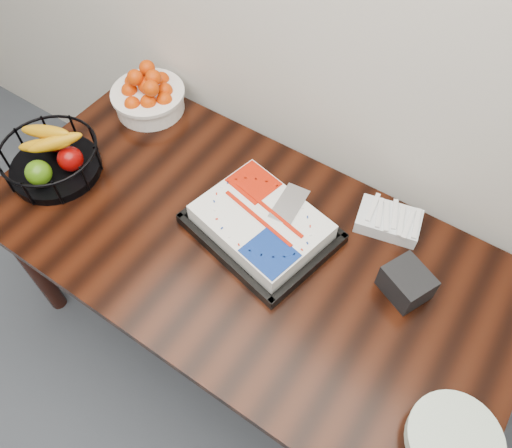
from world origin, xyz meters
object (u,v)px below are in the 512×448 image
Objects in this scene: napkin_box at (406,283)px; fruit_basket at (51,157)px; cake_tray at (261,224)px; table at (245,257)px; plate_stack at (453,441)px; tangerine_bowl at (148,93)px.

fruit_basket is at bearing -168.46° from napkin_box.
cake_tray is 0.49m from napkin_box.
table is 3.47× the size of cake_tray.
napkin_box reaches higher than table.
plate_stack is (0.79, -0.21, 0.12)m from table.
fruit_basket is 1.54m from plate_stack.
plate_stack is 0.44m from napkin_box.
tangerine_bowl is 0.84× the size of fruit_basket.
plate_stack is (1.54, -0.09, -0.05)m from fruit_basket.
table is 0.83m from plate_stack.
tangerine_bowl is 0.45m from fruit_basket.
napkin_box reaches higher than cake_tray.
cake_tray is at bearing -172.74° from napkin_box.
table is at bearing 165.10° from plate_stack.
napkin_box is (0.49, 0.06, 0.01)m from cake_tray.
napkin_box is (0.51, 0.13, 0.13)m from table.
plate_stack is (0.77, -0.28, -0.01)m from cake_tray.
napkin_box is at bearing 11.54° from fruit_basket.
tangerine_bowl is (-0.68, 0.32, 0.17)m from table.
cake_tray is 0.82m from plate_stack.
plate_stack is at bearing -19.91° from cake_tray.
fruit_basket is 1.42× the size of plate_stack.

